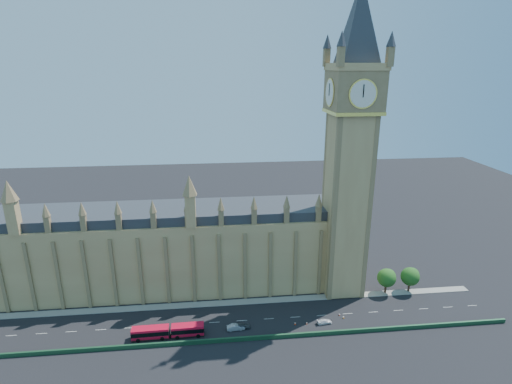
{
  "coord_description": "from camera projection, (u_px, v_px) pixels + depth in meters",
  "views": [
    {
      "loc": [
        -2.47,
        -99.85,
        71.23
      ],
      "look_at": [
        9.28,
        10.0,
        36.22
      ],
      "focal_mm": 28.0,
      "sensor_mm": 36.0,
      "label": 1
    }
  ],
  "objects": [
    {
      "name": "car_silver",
      "position": [
        236.0,
        327.0,
        112.53
      ],
      "size": [
        5.1,
        2.04,
        1.65
      ],
      "primitive_type": "imported",
      "rotation": [
        0.0,
        0.0,
        1.63
      ],
      "color": "#9A9DA1",
      "rests_on": "ground"
    },
    {
      "name": "cone_b",
      "position": [
        307.0,
        323.0,
        115.13
      ],
      "size": [
        0.43,
        0.43,
        0.64
      ],
      "rotation": [
        0.0,
        0.0,
        0.06
      ],
      "color": "black",
      "rests_on": "ground"
    },
    {
      "name": "cone_c",
      "position": [
        339.0,
        314.0,
        119.16
      ],
      "size": [
        0.53,
        0.53,
        0.64
      ],
      "rotation": [
        0.0,
        0.0,
        -0.43
      ],
      "color": "black",
      "rests_on": "ground"
    },
    {
      "name": "car_grey",
      "position": [
        242.0,
        326.0,
        113.12
      ],
      "size": [
        4.71,
        2.2,
        1.56
      ],
      "primitive_type": "imported",
      "rotation": [
        0.0,
        0.0,
        1.65
      ],
      "color": "#414549",
      "rests_on": "ground"
    },
    {
      "name": "elizabeth_tower",
      "position": [
        352.0,
        125.0,
        117.05
      ],
      "size": [
        20.59,
        20.59,
        105.0
      ],
      "color": "tan",
      "rests_on": "ground"
    },
    {
      "name": "red_bus",
      "position": [
        168.0,
        331.0,
        109.29
      ],
      "size": [
        19.56,
        3.37,
        3.32
      ],
      "rotation": [
        0.0,
        0.0,
        0.02
      ],
      "color": "red",
      "rests_on": "ground"
    },
    {
      "name": "tree_east_far",
      "position": [
        411.0,
        276.0,
        130.37
      ],
      "size": [
        6.0,
        6.0,
        8.5
      ],
      "color": "#382619",
      "rests_on": "ground"
    },
    {
      "name": "tree_east_near",
      "position": [
        387.0,
        277.0,
        129.56
      ],
      "size": [
        6.0,
        6.0,
        8.5
      ],
      "color": "#382619",
      "rests_on": "ground"
    },
    {
      "name": "kerb_north",
      "position": [
        227.0,
        303.0,
        125.39
      ],
      "size": [
        160.0,
        3.0,
        0.16
      ],
      "primitive_type": "cube",
      "color": "gray",
      "rests_on": "ground"
    },
    {
      "name": "bridge_parapet",
      "position": [
        229.0,
        340.0,
        107.7
      ],
      "size": [
        160.0,
        0.6,
        1.2
      ],
      "primitive_type": "cube",
      "color": "#1E4C2D",
      "rests_on": "ground"
    },
    {
      "name": "cone_a",
      "position": [
        295.0,
        323.0,
        114.89
      ],
      "size": [
        0.63,
        0.63,
        0.79
      ],
      "rotation": [
        0.0,
        0.0,
        -0.32
      ],
      "color": "black",
      "rests_on": "ground"
    },
    {
      "name": "car_white",
      "position": [
        324.0,
        322.0,
        115.31
      ],
      "size": [
        4.52,
        2.32,
        1.26
      ],
      "primitive_type": "imported",
      "rotation": [
        0.0,
        0.0,
        1.7
      ],
      "color": "white",
      "rests_on": "ground"
    },
    {
      "name": "ground",
      "position": [
        228.0,
        321.0,
        116.41
      ],
      "size": [
        400.0,
        400.0,
        0.0
      ],
      "primitive_type": "plane",
      "color": "black",
      "rests_on": "ground"
    },
    {
      "name": "cone_d",
      "position": [
        343.0,
        317.0,
        117.76
      ],
      "size": [
        0.61,
        0.61,
        0.76
      ],
      "rotation": [
        0.0,
        0.0,
        0.34
      ],
      "color": "black",
      "rests_on": "ground"
    },
    {
      "name": "palace_westminster",
      "position": [
        148.0,
        249.0,
        130.54
      ],
      "size": [
        120.0,
        20.0,
        28.0
      ],
      "color": "tan",
      "rests_on": "ground"
    }
  ]
}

